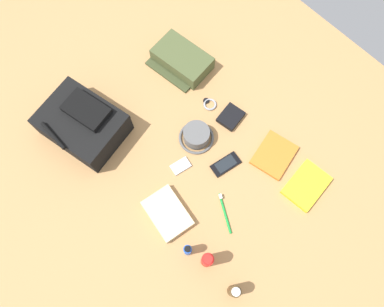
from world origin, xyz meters
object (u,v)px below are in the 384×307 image
at_px(sunscreen_spray, 207,260).
at_px(cell_phone, 226,164).
at_px(wallet, 231,117).
at_px(folded_towel, 167,213).
at_px(bucket_hat, 196,136).
at_px(toiletry_pouch, 182,60).
at_px(deodorant_spray, 188,250).
at_px(backpack, 83,124).
at_px(cologne_bottle, 234,291).
at_px(media_player, 180,166).
at_px(travel_guidebook, 274,155).
at_px(paperback_novel, 306,185).
at_px(toothbrush, 224,211).
at_px(wristwatch, 209,104).

height_order(sunscreen_spray, cell_phone, sunscreen_spray).
relative_size(wallet, folded_towel, 0.55).
bearing_deg(bucket_hat, toiletry_pouch, -32.56).
bearing_deg(deodorant_spray, folded_towel, -13.26).
relative_size(bucket_hat, wallet, 1.45).
distance_m(toiletry_pouch, deodorant_spray, 0.89).
distance_m(backpack, deodorant_spray, 0.71).
xyz_separation_m(cologne_bottle, folded_towel, (0.40, -0.01, -0.04)).
bearing_deg(folded_towel, media_player, -56.21).
height_order(cologne_bottle, media_player, cologne_bottle).
height_order(deodorant_spray, folded_towel, deodorant_spray).
bearing_deg(travel_guidebook, sunscreen_spray, 103.20).
bearing_deg(paperback_novel, deodorant_spray, 75.53).
bearing_deg(cell_phone, media_player, 48.93).
xyz_separation_m(bucket_hat, paperback_novel, (-0.48, -0.20, -0.02)).
bearing_deg(backpack, cell_phone, -147.60).
relative_size(sunscreen_spray, deodorant_spray, 1.36).
height_order(cell_phone, toothbrush, toothbrush).
bearing_deg(bucket_hat, wristwatch, -62.60).
distance_m(backpack, toothbrush, 0.72).
bearing_deg(paperback_novel, media_player, 37.79).
distance_m(sunscreen_spray, travel_guidebook, 0.55).
height_order(bucket_hat, folded_towel, bucket_hat).
xyz_separation_m(wallet, folded_towel, (-0.14, 0.51, 0.01)).
bearing_deg(cell_phone, bucket_hat, 2.71).
bearing_deg(backpack, travel_guidebook, -141.05).
relative_size(backpack, cell_phone, 2.87).
height_order(backpack, wristwatch, backpack).
relative_size(toiletry_pouch, paperback_novel, 1.39).
bearing_deg(toothbrush, deodorant_spray, 94.30).
relative_size(backpack, wallet, 3.58).
bearing_deg(backpack, sunscreen_spray, -179.65).
bearing_deg(deodorant_spray, wallet, -60.76).
bearing_deg(toiletry_pouch, wallet, 175.63).
distance_m(paperback_novel, wristwatch, 0.57).
xyz_separation_m(toiletry_pouch, media_player, (-0.38, 0.35, -0.03)).
relative_size(paperback_novel, wristwatch, 2.92).
bearing_deg(backpack, folded_towel, -178.34).
height_order(deodorant_spray, travel_guidebook, deodorant_spray).
bearing_deg(cell_phone, folded_towel, 88.43).
relative_size(deodorant_spray, paperback_novel, 0.56).
xyz_separation_m(deodorant_spray, folded_towel, (0.17, -0.04, -0.04)).
bearing_deg(bucket_hat, toothbrush, 156.66).
relative_size(toiletry_pouch, sunscreen_spray, 1.83).
xyz_separation_m(travel_guidebook, cell_phone, (0.12, 0.19, -0.00)).
bearing_deg(cell_phone, backpack, 32.40).
xyz_separation_m(paperback_novel, wristwatch, (0.57, 0.04, -0.00)).
bearing_deg(bucket_hat, media_player, 109.06).
height_order(paperback_novel, travel_guidebook, paperback_novel).
height_order(toiletry_pouch, media_player, toiletry_pouch).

